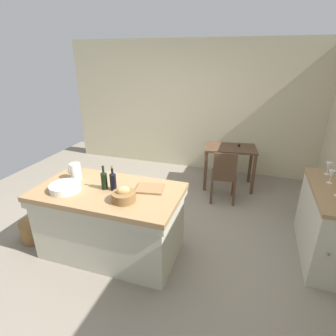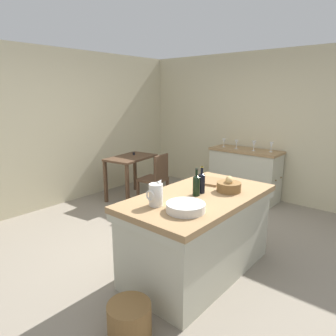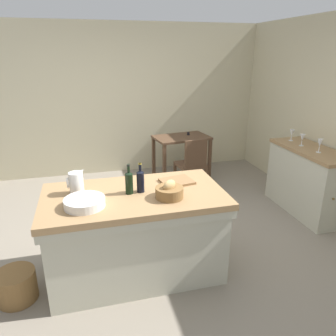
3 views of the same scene
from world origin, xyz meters
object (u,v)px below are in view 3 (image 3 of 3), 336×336
object	(u,v)px
wooden_chair	(192,164)
wine_glass_right	(292,133)
cutting_board	(177,181)
wine_glass_left	(320,143)
wine_bottle_dark	(140,180)
side_cabinet	(307,180)
wine_bottle_amber	(129,182)
writing_desk	(182,144)
wine_glass_middle	(302,138)
island_table	(136,230)
wicker_hamper	(16,286)
bread_basket	(169,191)
wash_bowl	(85,202)
pitcher	(76,183)

from	to	relation	value
wooden_chair	wine_glass_right	bearing A→B (deg)	-21.57
cutting_board	wine_glass_left	distance (m)	2.04
wine_bottle_dark	wine_glass_left	xyz separation A→B (m)	(2.39, 0.54, 0.05)
side_cabinet	wine_bottle_amber	bearing A→B (deg)	-164.29
writing_desk	cutting_board	world-z (taller)	cutting_board
wine_bottle_dark	wine_glass_middle	xyz separation A→B (m)	(2.37, 0.87, 0.04)
cutting_board	wine_glass_middle	world-z (taller)	wine_glass_middle
island_table	wicker_hamper	world-z (taller)	island_table
wine_bottle_amber	wicker_hamper	distance (m)	1.36
island_table	wine_glass_left	world-z (taller)	wine_glass_left
writing_desk	wine_glass_left	bearing A→B (deg)	-53.35
cutting_board	wine_bottle_dark	distance (m)	0.43
side_cabinet	bread_basket	size ratio (longest dim) A/B	4.93
bread_basket	wine_glass_right	size ratio (longest dim) A/B	1.60
cutting_board	wine_bottle_dark	xyz separation A→B (m)	(-0.39, -0.13, 0.10)
island_table	wooden_chair	distance (m)	2.03
side_cabinet	wicker_hamper	size ratio (longest dim) A/B	3.59
wash_bowl	writing_desk	bearing A→B (deg)	56.67
wine_bottle_dark	wine_bottle_amber	bearing A→B (deg)	-174.64
wine_glass_right	wine_bottle_dark	bearing A→B (deg)	-154.62
island_table	cutting_board	distance (m)	0.64
wine_glass_right	wicker_hamper	xyz separation A→B (m)	(-3.57, -1.28, -0.88)
side_cabinet	bread_basket	distance (m)	2.42
cutting_board	wooden_chair	bearing A→B (deg)	65.70
wine_bottle_dark	wine_glass_right	bearing A→B (deg)	25.38
wooden_chair	cutting_board	distance (m)	1.71
wine_bottle_dark	wine_bottle_amber	distance (m)	0.11
bread_basket	wicker_hamper	distance (m)	1.61
wash_bowl	wine_bottle_dark	distance (m)	0.55
cutting_board	wine_glass_left	xyz separation A→B (m)	(1.99, 0.41, 0.15)
cutting_board	wine_bottle_amber	distance (m)	0.53
island_table	wine_glass_right	distance (m)	2.78
writing_desk	wash_bowl	xyz separation A→B (m)	(-1.62, -2.46, 0.26)
island_table	cutting_board	size ratio (longest dim) A/B	5.47
wooden_chair	wash_bowl	xyz separation A→B (m)	(-1.60, -1.84, 0.41)
writing_desk	wooden_chair	size ratio (longest dim) A/B	1.08
writing_desk	wash_bowl	bearing A→B (deg)	-123.33
wine_glass_right	wine_glass_middle	bearing A→B (deg)	-94.84
side_cabinet	bread_basket	bearing A→B (deg)	-157.79
wine_glass_left	pitcher	bearing A→B (deg)	-171.77
pitcher	wicker_hamper	size ratio (longest dim) A/B	0.71
pitcher	wine_glass_middle	xyz separation A→B (m)	(2.95, 0.76, 0.05)
wine_bottle_amber	wicker_hamper	size ratio (longest dim) A/B	0.81
wine_glass_left	wine_glass_right	bearing A→B (deg)	89.12
wine_bottle_amber	wine_glass_left	xyz separation A→B (m)	(2.49, 0.55, 0.05)
island_table	wine_glass_left	size ratio (longest dim) A/B	9.69
side_cabinet	wicker_hamper	bearing A→B (deg)	-166.77
cutting_board	wine_glass_left	size ratio (longest dim) A/B	1.77
wine_bottle_dark	wine_glass_middle	bearing A→B (deg)	20.06
wooden_chair	cutting_board	bearing A→B (deg)	-114.30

